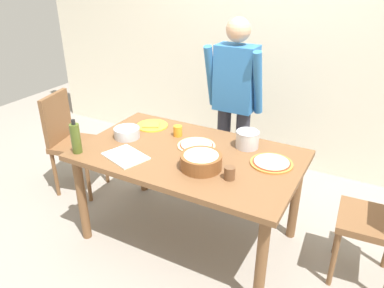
# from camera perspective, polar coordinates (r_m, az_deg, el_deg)

# --- Properties ---
(ground) EXTENTS (8.00, 8.00, 0.00)m
(ground) POSITION_cam_1_polar(r_m,az_deg,el_deg) (3.12, -0.45, -13.82)
(ground) COLOR gray
(wall_back) EXTENTS (5.60, 0.10, 2.60)m
(wall_back) POSITION_cam_1_polar(r_m,az_deg,el_deg) (3.93, 11.26, 15.33)
(wall_back) COLOR silver
(wall_back) RESTS_ON ground
(dining_table) EXTENTS (1.60, 0.96, 0.76)m
(dining_table) POSITION_cam_1_polar(r_m,az_deg,el_deg) (2.74, -0.50, -3.05)
(dining_table) COLOR brown
(dining_table) RESTS_ON ground
(person_cook) EXTENTS (0.49, 0.25, 1.62)m
(person_cook) POSITION_cam_1_polar(r_m,az_deg,el_deg) (3.25, 6.53, 6.78)
(person_cook) COLOR #2D2D38
(person_cook) RESTS_ON ground
(chair_wooden_left) EXTENTS (0.48, 0.48, 0.95)m
(chair_wooden_left) POSITION_cam_1_polar(r_m,az_deg,el_deg) (3.63, -18.14, 0.95)
(chair_wooden_left) COLOR brown
(chair_wooden_left) RESTS_ON ground
(chair_wooden_right) EXTENTS (0.43, 0.43, 0.95)m
(chair_wooden_right) POSITION_cam_1_polar(r_m,az_deg,el_deg) (2.73, 27.32, -9.70)
(chair_wooden_right) COLOR brown
(chair_wooden_right) RESTS_ON ground
(pizza_raw_on_board) EXTENTS (0.28, 0.28, 0.02)m
(pizza_raw_on_board) POSITION_cam_1_polar(r_m,az_deg,el_deg) (2.79, 0.59, -0.19)
(pizza_raw_on_board) COLOR beige
(pizza_raw_on_board) RESTS_ON dining_table
(pizza_cooked_on_tray) EXTENTS (0.29, 0.29, 0.02)m
(pizza_cooked_on_tray) POSITION_cam_1_polar(r_m,az_deg,el_deg) (2.61, 12.05, -2.83)
(pizza_cooked_on_tray) COLOR #C67A33
(pizza_cooked_on_tray) RESTS_ON dining_table
(plate_with_slice) EXTENTS (0.26, 0.26, 0.02)m
(plate_with_slice) POSITION_cam_1_polar(r_m,az_deg,el_deg) (3.15, -6.12, 2.83)
(plate_with_slice) COLOR gold
(plate_with_slice) RESTS_ON dining_table
(popcorn_bowl) EXTENTS (0.28, 0.28, 0.11)m
(popcorn_bowl) POSITION_cam_1_polar(r_m,az_deg,el_deg) (2.48, 1.40, -2.45)
(popcorn_bowl) COLOR brown
(popcorn_bowl) RESTS_ON dining_table
(mixing_bowl_steel) EXTENTS (0.20, 0.20, 0.08)m
(mixing_bowl_steel) POSITION_cam_1_polar(r_m,az_deg,el_deg) (2.96, -9.95, 1.69)
(mixing_bowl_steel) COLOR #B7B7BC
(mixing_bowl_steel) RESTS_ON dining_table
(olive_oil_bottle) EXTENTS (0.07, 0.07, 0.26)m
(olive_oil_bottle) POSITION_cam_1_polar(r_m,az_deg,el_deg) (2.78, -17.34, 0.86)
(olive_oil_bottle) COLOR #47561E
(olive_oil_bottle) RESTS_ON dining_table
(steel_pot) EXTENTS (0.17, 0.17, 0.13)m
(steel_pot) POSITION_cam_1_polar(r_m,az_deg,el_deg) (2.78, 8.45, 0.75)
(steel_pot) COLOR #B7B7BC
(steel_pot) RESTS_ON dining_table
(cup_orange) EXTENTS (0.07, 0.07, 0.08)m
(cup_orange) POSITION_cam_1_polar(r_m,az_deg,el_deg) (2.95, -2.18, 2.01)
(cup_orange) COLOR orange
(cup_orange) RESTS_ON dining_table
(cup_small_brown) EXTENTS (0.07, 0.07, 0.08)m
(cup_small_brown) POSITION_cam_1_polar(r_m,az_deg,el_deg) (2.38, 5.76, -4.44)
(cup_small_brown) COLOR brown
(cup_small_brown) RESTS_ON dining_table
(cutting_board_white) EXTENTS (0.35, 0.30, 0.01)m
(cutting_board_white) POSITION_cam_1_polar(r_m,az_deg,el_deg) (2.68, -10.12, -1.85)
(cutting_board_white) COLOR white
(cutting_board_white) RESTS_ON dining_table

